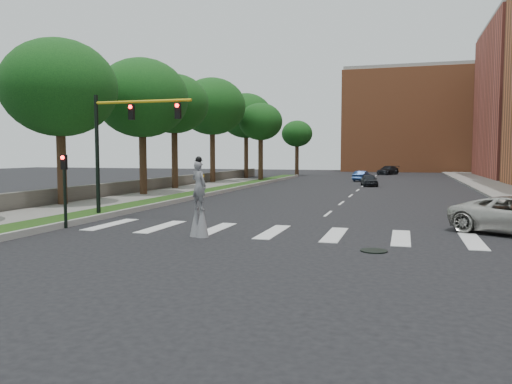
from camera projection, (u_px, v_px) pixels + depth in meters
The scene contains 20 objects.
ground_plane at pixel (298, 237), 19.48m from camera, with size 160.00×160.00×0.00m, color black.
grass_median at pixel (212, 191), 41.84m from camera, with size 2.00×60.00×0.25m, color #1B3B11.
median_curb at pixel (224, 191), 41.55m from camera, with size 0.20×60.00×0.28m, color #989892.
sidewalk_left at pixel (115, 201), 33.14m from camera, with size 4.00×60.00×0.18m, color slate.
stone_wall at pixel (164, 183), 45.28m from camera, with size 0.50×56.00×1.10m, color #504C45.
manhole at pixel (374, 251), 16.71m from camera, with size 0.90×0.90×0.04m, color black.
building_backdrop at pixel (417, 122), 91.63m from camera, with size 26.00×14.00×18.00m, color #BF673C.
traffic_signal at pixel (118, 136), 24.80m from camera, with size 5.30×0.23×6.20m.
secondary_signal at pixel (65, 184), 21.77m from camera, with size 0.25×0.21×3.23m.
stilt_performer at pixel (199, 204), 19.54m from camera, with size 0.82×0.70×3.17m.
car_near at pixel (369, 180), 49.97m from camera, with size 1.43×3.54×1.21m, color black.
car_mid at pixel (362, 176), 58.83m from camera, with size 1.28×3.68×1.21m, color navy.
car_far at pixel (388, 170), 76.79m from camera, with size 1.90×4.67×1.35m, color black.
tree_1 at pixel (59, 88), 30.04m from camera, with size 6.88×6.88×10.15m.
tree_2 at pixel (142, 98), 37.62m from camera, with size 7.00×7.00×10.43m.
tree_3 at pixel (174, 104), 44.21m from camera, with size 6.18×6.18×10.30m.
tree_4 at pixel (212, 107), 53.53m from camera, with size 7.18×7.18×11.36m.
tree_5 at pixel (246, 116), 65.93m from camera, with size 6.94×6.94×11.20m.
tree_6 at pixel (261, 122), 57.36m from camera, with size 5.03×5.03×9.06m.
tree_7 at pixel (297, 134), 72.99m from camera, with size 4.52×4.52×8.08m.
Camera 1 is at (3.90, -18.95, 3.28)m, focal length 35.00 mm.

